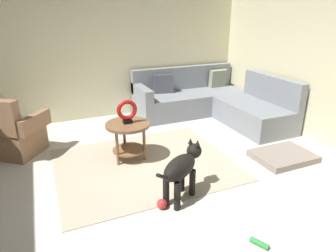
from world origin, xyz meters
TOP-DOWN VIEW (x-y plane):
  - ground_plane at (0.00, 0.00)m, footprint 6.00×6.00m
  - wall_back at (0.00, 2.94)m, footprint 6.00×0.12m
  - area_rug at (0.15, 0.70)m, footprint 2.30×1.90m
  - sectional_couch at (1.99, 2.02)m, footprint 2.20×2.25m
  - armchair at (-1.45, 1.73)m, footprint 1.00×0.96m
  - side_table at (0.01, 0.93)m, footprint 0.60×0.60m
  - torus_sculpture at (0.01, 0.93)m, footprint 0.28×0.08m
  - dog_bed_mat at (1.98, 0.08)m, footprint 0.80×0.60m
  - dog at (0.27, -0.19)m, footprint 0.74×0.50m
  - dog_toy_ball at (0.00, -0.27)m, footprint 0.11×0.11m
  - dog_toy_rope at (0.59, -1.11)m, footprint 0.12×0.18m

SIDE VIEW (x-z plane):
  - ground_plane at x=0.00m, z-range -0.10..0.00m
  - area_rug at x=0.15m, z-range 0.00..0.01m
  - dog_toy_rope at x=0.59m, z-range 0.00..0.05m
  - dog_bed_mat at x=1.98m, z-range 0.00..0.09m
  - dog_toy_ball at x=0.00m, z-range 0.00..0.11m
  - sectional_couch at x=1.99m, z-range -0.15..0.73m
  - armchair at x=-1.45m, z-range -0.12..0.76m
  - dog at x=0.27m, z-range 0.06..0.69m
  - side_table at x=0.01m, z-range 0.15..0.69m
  - torus_sculpture at x=0.01m, z-range 0.55..0.87m
  - wall_back at x=0.00m, z-range 0.00..2.70m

